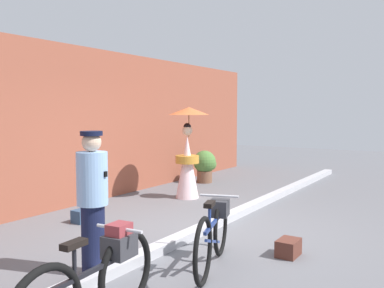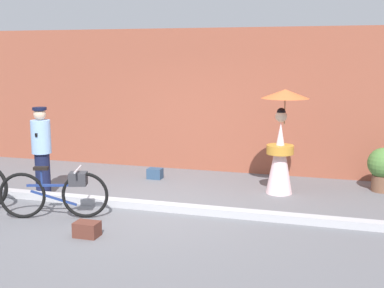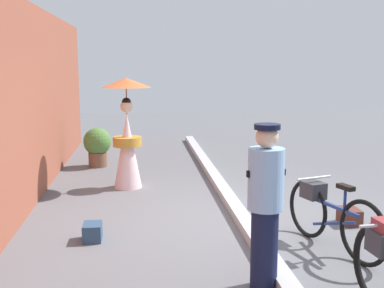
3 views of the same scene
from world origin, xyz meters
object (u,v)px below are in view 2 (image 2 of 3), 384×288
(person_officer, at_px, (42,150))
(backpack_on_pavement, at_px, (87,229))
(bicycle_far_side, at_px, (58,192))
(potted_plant_by_door, at_px, (384,167))
(backpack_spare, at_px, (155,173))
(person_with_parasol, at_px, (281,141))

(person_officer, height_order, backpack_on_pavement, person_officer)
(bicycle_far_side, height_order, person_officer, person_officer)
(potted_plant_by_door, relative_size, backpack_spare, 2.78)
(person_with_parasol, bearing_deg, backpack_spare, 171.73)
(person_with_parasol, distance_m, potted_plant_by_door, 2.00)
(person_officer, xyz_separation_m, backpack_spare, (1.46, 1.76, -0.73))
(person_officer, relative_size, potted_plant_by_door, 1.95)
(backpack_on_pavement, height_order, backpack_spare, backpack_spare)
(backpack_on_pavement, bearing_deg, backpack_spare, 94.46)
(person_with_parasol, bearing_deg, bicycle_far_side, -142.46)
(bicycle_far_side, distance_m, backpack_spare, 2.84)
(person_with_parasol, relative_size, backpack_spare, 6.46)
(person_officer, bearing_deg, bicycle_far_side, -48.04)
(bicycle_far_side, height_order, backpack_on_pavement, bicycle_far_side)
(person_officer, relative_size, person_with_parasol, 0.84)
(person_with_parasol, xyz_separation_m, potted_plant_by_door, (1.82, 0.66, -0.52))
(bicycle_far_side, height_order, backpack_spare, bicycle_far_side)
(person_with_parasol, bearing_deg, potted_plant_by_door, 19.80)
(bicycle_far_side, relative_size, backpack_spare, 5.52)
(person_officer, height_order, potted_plant_by_door, person_officer)
(person_with_parasol, height_order, backpack_on_pavement, person_with_parasol)
(person_officer, bearing_deg, backpack_on_pavement, -43.44)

